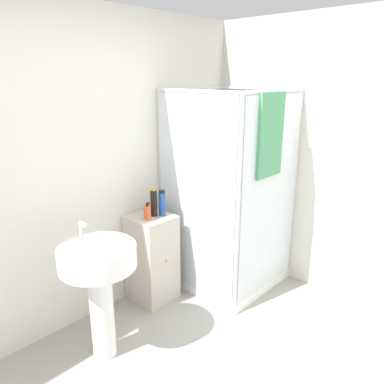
# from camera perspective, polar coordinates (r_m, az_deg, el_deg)

# --- Properties ---
(wall_back) EXTENTS (6.40, 0.06, 2.50)m
(wall_back) POSITION_cam_1_polar(r_m,az_deg,el_deg) (3.07, -15.94, 3.01)
(wall_back) COLOR silver
(wall_back) RESTS_ON ground_plane
(wall_right) EXTENTS (0.06, 6.40, 2.50)m
(wall_right) POSITION_cam_1_polar(r_m,az_deg,el_deg) (3.41, 27.25, 3.13)
(wall_right) COLOR silver
(wall_right) RESTS_ON ground_plane
(shower_enclosure) EXTENTS (0.93, 0.96, 1.87)m
(shower_enclosure) POSITION_cam_1_polar(r_m,az_deg,el_deg) (3.64, 5.70, -6.81)
(shower_enclosure) COLOR white
(shower_enclosure) RESTS_ON ground_plane
(vanity_cabinet) EXTENTS (0.35, 0.40, 0.80)m
(vanity_cabinet) POSITION_cam_1_polar(r_m,az_deg,el_deg) (3.45, -6.16, -9.91)
(vanity_cabinet) COLOR beige
(vanity_cabinet) RESTS_ON ground_plane
(sink) EXTENTS (0.53, 0.53, 1.00)m
(sink) POSITION_cam_1_polar(r_m,az_deg,el_deg) (2.73, -14.00, -12.21)
(sink) COLOR white
(sink) RESTS_ON ground_plane
(soap_dispenser) EXTENTS (0.06, 0.06, 0.15)m
(soap_dispenser) POSITION_cam_1_polar(r_m,az_deg,el_deg) (3.20, -6.82, -3.09)
(soap_dispenser) COLOR #E5562D
(soap_dispenser) RESTS_ON vanity_cabinet
(shampoo_bottle_tall_black) EXTENTS (0.06, 0.06, 0.26)m
(shampoo_bottle_tall_black) POSITION_cam_1_polar(r_m,az_deg,el_deg) (3.25, -5.85, -1.55)
(shampoo_bottle_tall_black) COLOR black
(shampoo_bottle_tall_black) RESTS_ON vanity_cabinet
(shampoo_bottle_blue) EXTENTS (0.06, 0.06, 0.23)m
(shampoo_bottle_blue) POSITION_cam_1_polar(r_m,az_deg,el_deg) (3.26, -4.58, -1.72)
(shampoo_bottle_blue) COLOR #1E4C93
(shampoo_bottle_blue) RESTS_ON vanity_cabinet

